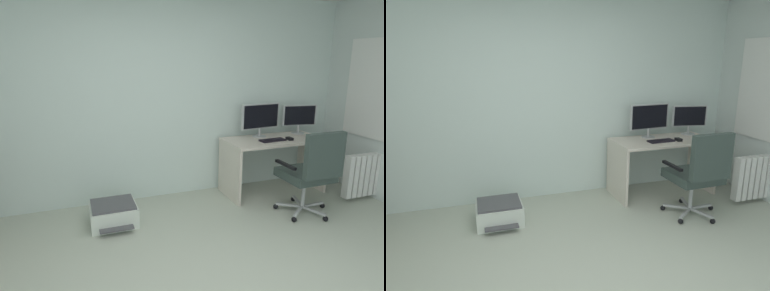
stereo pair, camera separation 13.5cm
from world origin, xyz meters
TOP-DOWN VIEW (x-y plane):
  - wall_back at (0.00, 2.29)m, footprint 5.53×0.10m
  - desk at (1.64, 1.88)m, footprint 1.32×0.62m
  - monitor_main at (1.52, 2.04)m, footprint 0.57×0.18m
  - monitor_secondary at (2.14, 2.04)m, footprint 0.48×0.18m
  - keyboard at (1.55, 1.77)m, footprint 0.35×0.15m
  - computer_mouse at (1.79, 1.75)m, footprint 0.07×0.10m
  - office_chair at (1.63, 1.10)m, footprint 0.63×0.63m
  - printer at (-0.50, 1.66)m, footprint 0.49×0.52m
  - radiator at (2.66, 1.24)m, footprint 0.76×0.10m

SIDE VIEW (x-z plane):
  - printer at x=-0.50m, z-range 0.00..0.24m
  - radiator at x=2.66m, z-range 0.06..0.60m
  - desk at x=1.64m, z-range 0.16..0.90m
  - office_chair at x=1.63m, z-range 0.05..1.06m
  - keyboard at x=1.55m, z-range 0.74..0.76m
  - computer_mouse at x=1.79m, z-range 0.74..0.77m
  - monitor_secondary at x=2.14m, z-range 0.77..1.17m
  - monitor_main at x=1.52m, z-range 0.78..1.22m
  - wall_back at x=0.00m, z-range 0.00..2.52m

